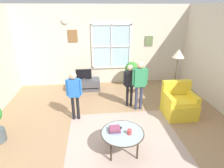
% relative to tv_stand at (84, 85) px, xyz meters
% --- Properties ---
extents(ground_plane, '(6.58, 6.88, 0.02)m').
position_rel_tv_stand_xyz_m(ground_plane, '(0.74, -2.54, -0.20)').
color(ground_plane, '#9E7A56').
extents(back_wall, '(5.98, 0.17, 2.77)m').
position_rel_tv_stand_xyz_m(back_wall, '(0.74, 0.66, 1.19)').
color(back_wall, beige).
rests_on(back_wall, ground_plane).
extents(area_rug, '(2.43, 2.20, 0.01)m').
position_rel_tv_stand_xyz_m(area_rug, '(0.92, -2.76, -0.19)').
color(area_rug, tan).
rests_on(area_rug, ground_plane).
extents(tv_stand, '(1.06, 0.48, 0.38)m').
position_rel_tv_stand_xyz_m(tv_stand, '(0.00, 0.00, 0.00)').
color(tv_stand, '#4C4C51').
rests_on(tv_stand, ground_plane).
extents(television, '(0.52, 0.08, 0.36)m').
position_rel_tv_stand_xyz_m(television, '(0.00, -0.00, 0.38)').
color(television, '#4C4C4C').
rests_on(television, tv_stand).
extents(armchair, '(0.76, 0.74, 0.87)m').
position_rel_tv_stand_xyz_m(armchair, '(2.51, -1.91, 0.14)').
color(armchair, yellow).
rests_on(armchair, ground_plane).
extents(coffee_table, '(0.85, 0.85, 0.44)m').
position_rel_tv_stand_xyz_m(coffee_table, '(0.82, -3.10, 0.22)').
color(coffee_table, '#99B2B7').
rests_on(coffee_table, ground_plane).
extents(book_stack, '(0.23, 0.20, 0.09)m').
position_rel_tv_stand_xyz_m(book_stack, '(0.68, -3.05, 0.29)').
color(book_stack, '#864587').
rests_on(book_stack, coffee_table).
extents(cup, '(0.09, 0.09, 0.10)m').
position_rel_tv_stand_xyz_m(cup, '(0.94, -3.16, 0.29)').
color(cup, '#BF3F3F').
rests_on(cup, coffee_table).
extents(remote_near_books, '(0.10, 0.14, 0.02)m').
position_rel_tv_stand_xyz_m(remote_near_books, '(0.78, -3.00, 0.26)').
color(remote_near_books, black).
rests_on(remote_near_books, coffee_table).
extents(person_black_shirt, '(0.37, 0.17, 1.24)m').
position_rel_tv_stand_xyz_m(person_black_shirt, '(1.31, -1.29, 0.59)').
color(person_black_shirt, black).
rests_on(person_black_shirt, ground_plane).
extents(person_blue_shirt, '(0.38, 0.17, 1.26)m').
position_rel_tv_stand_xyz_m(person_blue_shirt, '(-0.17, -1.83, 0.60)').
color(person_blue_shirt, black).
rests_on(person_blue_shirt, ground_plane).
extents(person_green_shirt, '(0.42, 0.19, 1.39)m').
position_rel_tv_stand_xyz_m(person_green_shirt, '(1.53, -1.51, 0.68)').
color(person_green_shirt, '#333851').
rests_on(person_green_shirt, ground_plane).
extents(potted_plant_by_window, '(0.49, 0.49, 0.91)m').
position_rel_tv_stand_xyz_m(potted_plant_by_window, '(1.67, 0.11, 0.41)').
color(potted_plant_by_window, '#4C565B').
rests_on(potted_plant_by_window, ground_plane).
extents(floor_lamp, '(0.32, 0.32, 1.65)m').
position_rel_tv_stand_xyz_m(floor_lamp, '(2.56, -1.41, 1.19)').
color(floor_lamp, black).
rests_on(floor_lamp, ground_plane).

